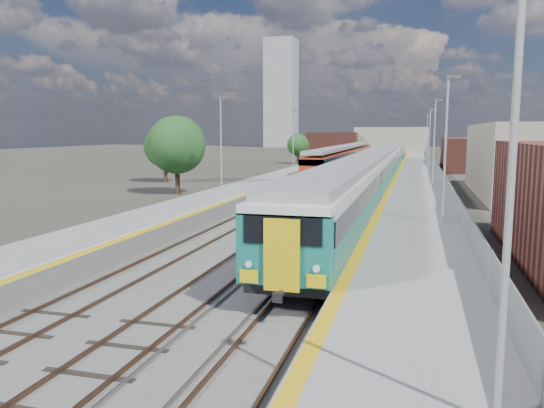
% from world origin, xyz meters
% --- Properties ---
extents(ground, '(320.00, 320.00, 0.00)m').
position_xyz_m(ground, '(0.00, 50.00, 0.00)').
color(ground, '#47443A').
rests_on(ground, ground).
extents(ballast_bed, '(10.50, 155.00, 0.06)m').
position_xyz_m(ballast_bed, '(-2.25, 52.50, 0.03)').
color(ballast_bed, '#565451').
rests_on(ballast_bed, ground).
extents(tracks, '(8.96, 160.00, 0.17)m').
position_xyz_m(tracks, '(-1.65, 54.18, 0.11)').
color(tracks, '#4C3323').
rests_on(tracks, ground).
extents(platform_right, '(4.70, 155.00, 8.52)m').
position_xyz_m(platform_right, '(5.28, 52.49, 0.54)').
color(platform_right, slate).
rests_on(platform_right, ground).
extents(platform_left, '(4.30, 155.00, 8.52)m').
position_xyz_m(platform_left, '(-9.05, 52.49, 0.52)').
color(platform_left, slate).
rests_on(platform_left, ground).
extents(buildings, '(72.00, 185.50, 40.00)m').
position_xyz_m(buildings, '(-18.12, 138.60, 10.70)').
color(buildings, brown).
rests_on(buildings, ground).
extents(green_train, '(2.96, 82.27, 3.25)m').
position_xyz_m(green_train, '(1.50, 49.23, 2.29)').
color(green_train, black).
rests_on(green_train, ground).
extents(red_train, '(2.78, 56.42, 3.51)m').
position_xyz_m(red_train, '(-5.50, 76.35, 2.08)').
color(red_train, black).
rests_on(red_train, ground).
extents(tree_a, '(5.30, 5.30, 7.18)m').
position_xyz_m(tree_a, '(-15.92, 37.76, 4.52)').
color(tree_a, '#382619').
rests_on(tree_a, ground).
extents(tree_b, '(4.70, 4.70, 6.37)m').
position_xyz_m(tree_b, '(-22.39, 48.27, 4.01)').
color(tree_b, '#382619').
rests_on(tree_b, ground).
extents(tree_c, '(3.94, 3.94, 5.34)m').
position_xyz_m(tree_c, '(-15.48, 86.72, 3.35)').
color(tree_c, '#382619').
rests_on(tree_c, ground).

